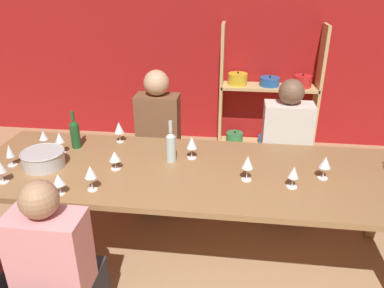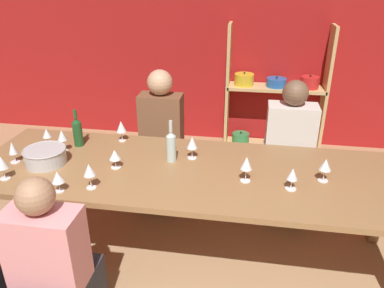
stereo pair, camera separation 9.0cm
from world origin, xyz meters
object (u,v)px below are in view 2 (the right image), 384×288
Objects in this scene: wine_bottle_green at (171,145)px; wine_bottle_amber at (78,131)px; dining_table at (190,178)px; wine_glass_white_a at (246,164)px; wine_glass_white_d at (121,127)px; mixing_bowl at (45,156)px; person_far_a at (287,161)px; wine_glass_empty_b at (2,163)px; wine_glass_red_b at (115,155)px; wine_glass_white_b at (89,171)px; wine_glass_empty_c at (192,143)px; wine_glass_white_c at (292,175)px; shelf_unit at (272,101)px; wine_glass_empty_a at (62,136)px; wine_glass_white_e at (47,134)px; wine_glass_white_f at (13,149)px; wine_glass_red_a at (325,165)px; wine_glass_empty_d at (58,177)px; person_near_b at (53,284)px; person_far_b at (162,152)px.

wine_bottle_green is 1.04× the size of wine_bottle_amber.
wine_glass_white_a reaches higher than dining_table.
wine_glass_white_d is at bearing 154.48° from wine_glass_white_a.
mixing_bowl is 2.08m from person_far_a.
wine_glass_red_b is (0.68, 0.27, -0.02)m from wine_glass_empty_b.
wine_glass_white_b is 0.73m from wine_glass_white_d.
wine_glass_empty_c is 1.15× the size of wine_glass_white_c.
mixing_bowl is (-1.68, -2.21, 0.23)m from shelf_unit.
wine_glass_white_b is (0.42, -0.47, -0.00)m from wine_glass_empty_a.
wine_glass_white_d is 0.58m from wine_glass_white_e.
wine_glass_white_f reaches higher than wine_glass_white_c.
wine_glass_red_a is 2.12m from wine_glass_empty_b.
wine_glass_white_a reaches higher than wine_glass_white_b.
shelf_unit is 2.67m from wine_glass_white_e.
wine_glass_empty_c is (-0.66, -1.96, 0.29)m from shelf_unit.
wine_glass_red_a is 0.93× the size of wine_glass_empty_a.
wine_glass_white_c is (1.26, 0.19, -0.02)m from wine_glass_white_b.
wine_glass_white_d is at bearing 20.06° from person_far_a.
wine_glass_white_e is at bearing 137.13° from wine_glass_white_b.
wine_glass_red_b is (-0.37, -0.17, -0.03)m from wine_bottle_green.
shelf_unit reaches higher than person_far_a.
wine_glass_white_f is at bearing 148.06° from wine_glass_empty_d.
shelf_unit is 2.27m from wine_glass_white_a.
wine_bottle_amber is at bearing -129.93° from shelf_unit.
wine_glass_white_e reaches higher than wine_glass_empty_d.
person_near_b is at bearing -154.26° from wine_glass_white_c.
wine_glass_empty_c reaches higher than wine_glass_white_e.
wine_glass_empty_b is at bearing 178.46° from wine_glass_white_b.
wine_glass_red_b is at bearing -36.36° from wine_bottle_amber.
wine_glass_white_a is 1.11× the size of wine_glass_red_a.
wine_glass_white_d is at bearing 48.50° from mixing_bowl.
wine_glass_red_a is 1.18× the size of wine_glass_red_b.
wine_glass_empty_c is 1.01× the size of wine_glass_white_d.
wine_bottle_amber is at bearing -155.66° from wine_glass_white_d.
wine_glass_red_a is 1.00× the size of wine_glass_white_f.
shelf_unit is 10.95× the size of wine_glass_red_b.
wine_glass_white_b is (-1.23, -2.48, 0.29)m from shelf_unit.
wine_glass_white_b is at bearing -137.93° from wine_glass_empty_c.
person_far_b is (0.87, 0.93, -0.41)m from wine_glass_white_f.
wine_glass_empty_c is at bearing 42.07° from wine_glass_white_b.
wine_glass_empty_a is at bearing 40.60° from wine_glass_white_f.
wine_glass_white_e is 0.12× the size of person_far_a.
mixing_bowl reaches higher than dining_table.
wine_glass_red_b is at bearing 3.03° from wine_glass_white_f.
wine_glass_white_c is 1.05× the size of wine_glass_white_e.
wine_bottle_amber is 0.89m from person_far_b.
wine_glass_white_f is (-1.92, -2.23, 0.27)m from shelf_unit.
person_near_b reaches higher than wine_glass_white_b.
person_far_a is 1.17m from person_far_b.
person_far_a is (1.39, 0.51, -0.46)m from wine_glass_white_d.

